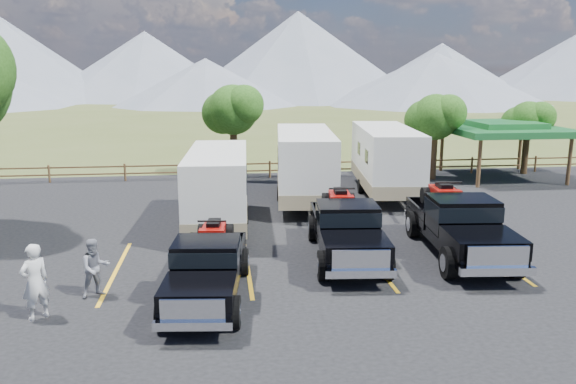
{
  "coord_description": "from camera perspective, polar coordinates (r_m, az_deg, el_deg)",
  "views": [
    {
      "loc": [
        -2.74,
        -12.69,
        6.03
      ],
      "look_at": [
        -0.3,
        7.46,
        1.6
      ],
      "focal_mm": 35.0,
      "sensor_mm": 36.0,
      "label": 1
    }
  ],
  "objects": [
    {
      "name": "ground",
      "position": [
        14.32,
        4.9,
        -12.64
      ],
      "size": [
        320.0,
        320.0,
        0.0
      ],
      "primitive_type": "plane",
      "color": "#475222",
      "rests_on": "ground"
    },
    {
      "name": "asphalt_lot",
      "position": [
        17.02,
        2.84,
        -8.37
      ],
      "size": [
        44.0,
        34.0,
        0.04
      ],
      "primitive_type": "cube",
      "color": "black",
      "rests_on": "ground"
    },
    {
      "name": "stall_lines",
      "position": [
        17.94,
        2.3,
        -7.19
      ],
      "size": [
        12.12,
        5.5,
        0.01
      ],
      "color": "gold",
      "rests_on": "asphalt_lot"
    },
    {
      "name": "tree_ne_a",
      "position": [
        32.03,
        14.7,
        7.35
      ],
      "size": [
        3.11,
        2.92,
        4.76
      ],
      "color": "black",
      "rests_on": "ground"
    },
    {
      "name": "tree_ne_b",
      "position": [
        35.57,
        23.17,
        6.65
      ],
      "size": [
        2.77,
        2.59,
        4.27
      ],
      "color": "black",
      "rests_on": "ground"
    },
    {
      "name": "tree_north",
      "position": [
        31.79,
        -5.66,
        8.29
      ],
      "size": [
        3.46,
        3.24,
        5.25
      ],
      "color": "black",
      "rests_on": "ground"
    },
    {
      "name": "rail_fence",
      "position": [
        32.01,
        1.72,
        2.55
      ],
      "size": [
        36.12,
        0.12,
        1.0
      ],
      "color": "brown",
      "rests_on": "ground"
    },
    {
      "name": "pavilion",
      "position": [
        33.76,
        21.05,
        5.98
      ],
      "size": [
        6.2,
        6.2,
        3.22
      ],
      "color": "brown",
      "rests_on": "ground"
    },
    {
      "name": "mountain_range",
      "position": [
        118.78,
        -9.5,
        13.03
      ],
      "size": [
        209.0,
        71.0,
        20.0
      ],
      "color": "slate",
      "rests_on": "ground"
    },
    {
      "name": "rig_left",
      "position": [
        15.21,
        -8.12,
        -7.42
      ],
      "size": [
        2.39,
        5.67,
        1.84
      ],
      "rotation": [
        0.0,
        0.0,
        -0.1
      ],
      "color": "black",
      "rests_on": "asphalt_lot"
    },
    {
      "name": "rig_center",
      "position": [
        18.32,
        5.91,
        -3.6
      ],
      "size": [
        2.59,
        6.29,
        2.05
      ],
      "rotation": [
        0.0,
        0.0,
        -0.09
      ],
      "color": "black",
      "rests_on": "asphalt_lot"
    },
    {
      "name": "rig_right",
      "position": [
        19.33,
        16.95,
        -3.03
      ],
      "size": [
        2.77,
        6.72,
        2.19
      ],
      "rotation": [
        0.0,
        0.0,
        -0.09
      ],
      "color": "black",
      "rests_on": "asphalt_lot"
    },
    {
      "name": "trailer_left",
      "position": [
        21.77,
        -7.12,
        0.45
      ],
      "size": [
        2.54,
        8.55,
        2.96
      ],
      "rotation": [
        0.0,
        0.0,
        -0.05
      ],
      "color": "silver",
      "rests_on": "asphalt_lot"
    },
    {
      "name": "trailer_center",
      "position": [
        25.62,
        1.71,
        2.7
      ],
      "size": [
        3.18,
        9.48,
        3.28
      ],
      "rotation": [
        0.0,
        0.0,
        -0.1
      ],
      "color": "silver",
      "rests_on": "asphalt_lot"
    },
    {
      "name": "trailer_right",
      "position": [
        27.67,
        9.88,
        3.22
      ],
      "size": [
        3.28,
        9.43,
        3.26
      ],
      "rotation": [
        0.0,
        0.0,
        -0.11
      ],
      "color": "silver",
      "rests_on": "asphalt_lot"
    },
    {
      "name": "person_a",
      "position": [
        15.1,
        -24.33,
        -8.29
      ],
      "size": [
        0.83,
        0.81,
        1.92
      ],
      "primitive_type": "imported",
      "rotation": [
        0.0,
        0.0,
        3.88
      ],
      "color": "silver",
      "rests_on": "asphalt_lot"
    },
    {
      "name": "person_b",
      "position": [
        16.01,
        -19.0,
        -7.29
      ],
      "size": [
        0.97,
        0.9,
        1.6
      ],
      "primitive_type": "imported",
      "rotation": [
        0.0,
        0.0,
        0.48
      ],
      "color": "slate",
      "rests_on": "asphalt_lot"
    }
  ]
}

